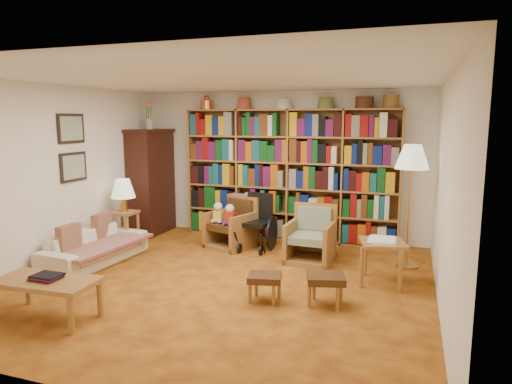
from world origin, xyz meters
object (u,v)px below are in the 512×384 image
at_px(floor_lamp, 412,162).
at_px(sofa, 95,247).
at_px(armchair_sage, 311,239).
at_px(footstool_b, 326,280).
at_px(side_table_lamp, 125,221).
at_px(coffee_table, 46,284).
at_px(armchair_leather, 233,225).
at_px(side_table_papers, 383,248).
at_px(footstool_a, 265,279).
at_px(wheelchair, 258,224).

bearing_deg(floor_lamp, sofa, -163.34).
relative_size(armchair_sage, footstool_b, 1.66).
bearing_deg(side_table_lamp, coffee_table, -71.92).
bearing_deg(coffee_table, armchair_leather, 75.99).
height_order(floor_lamp, side_table_papers, floor_lamp).
xyz_separation_m(armchair_sage, footstool_a, (-0.17, -1.68, -0.05)).
relative_size(armchair_leather, wheelchair, 0.99).
bearing_deg(side_table_lamp, side_table_papers, -5.57).
height_order(sofa, armchair_leather, armchair_leather).
distance_m(side_table_lamp, armchair_leather, 1.73).
distance_m(side_table_lamp, footstool_a, 3.13).
distance_m(armchair_leather, armchair_sage, 1.40).
xyz_separation_m(floor_lamp, footstool_b, (-0.83, -1.67, -1.18)).
bearing_deg(wheelchair, armchair_sage, -18.75).
bearing_deg(sofa, footstool_b, -92.95).
distance_m(wheelchair, coffee_table, 3.37).
bearing_deg(armchair_leather, side_table_lamp, -159.14).
bearing_deg(coffee_table, side_table_papers, 34.00).
xyz_separation_m(armchair_leather, footstool_a, (1.19, -2.01, -0.08)).
distance_m(floor_lamp, coffee_table, 4.67).
relative_size(sofa, armchair_leather, 1.88).
bearing_deg(floor_lamp, side_table_papers, -110.33).
bearing_deg(wheelchair, sofa, -142.72).
distance_m(armchair_sage, footstool_a, 1.69).
bearing_deg(sofa, armchair_leather, -41.64).
xyz_separation_m(footstool_a, coffee_table, (-1.97, -1.15, 0.11)).
bearing_deg(armchair_leather, side_table_papers, -22.79).
bearing_deg(side_table_lamp, footstool_b, -20.20).
relative_size(sofa, side_table_lamp, 2.79).
bearing_deg(floor_lamp, coffee_table, -139.87).
bearing_deg(armchair_leather, armchair_sage, -13.43).
bearing_deg(armchair_sage, side_table_lamp, -174.40).
xyz_separation_m(side_table_lamp, side_table_papers, (4.01, -0.39, 0.04)).
bearing_deg(wheelchair, coffee_table, -111.05).
height_order(sofa, floor_lamp, floor_lamp).
height_order(footstool_a, coffee_table, coffee_table).
distance_m(sofa, side_table_papers, 3.95).
bearing_deg(coffee_table, footstool_b, 25.53).
xyz_separation_m(side_table_papers, footstool_a, (-1.21, -1.00, -0.20)).
distance_m(sofa, side_table_lamp, 0.89).
relative_size(side_table_papers, coffee_table, 0.60).
bearing_deg(footstool_b, wheelchair, 127.18).
bearing_deg(side_table_lamp, floor_lamp, 5.17).
relative_size(footstool_a, footstool_b, 0.88).
bearing_deg(footstool_b, armchair_leather, 134.41).
relative_size(armchair_sage, coffee_table, 0.75).
height_order(armchair_sage, side_table_papers, armchair_sage).
distance_m(armchair_sage, floor_lamp, 1.76).
bearing_deg(side_table_papers, wheelchair, 153.12).
distance_m(sofa, armchair_sage, 3.10).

